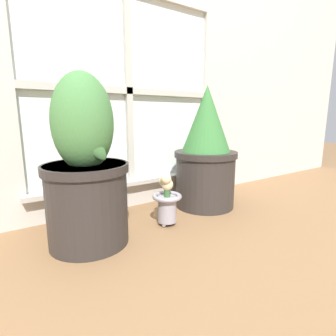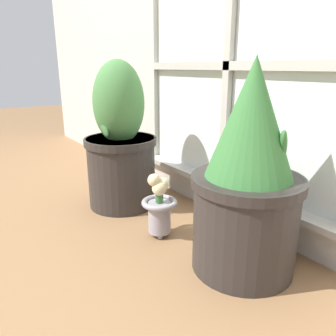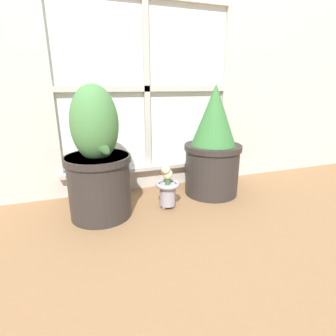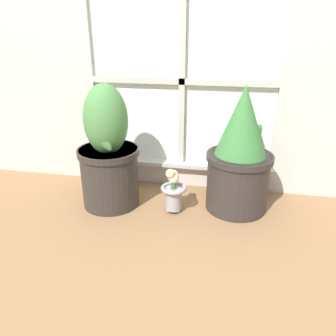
# 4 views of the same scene
# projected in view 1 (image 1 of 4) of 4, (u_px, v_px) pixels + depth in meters

# --- Properties ---
(ground_plane) EXTENTS (10.00, 10.00, 0.00)m
(ground_plane) POSITION_uv_depth(u_px,v_px,m) (186.00, 239.00, 1.13)
(ground_plane) COLOR olive
(potted_plant_left) EXTENTS (0.34, 0.34, 0.69)m
(potted_plant_left) POSITION_uv_depth(u_px,v_px,m) (86.00, 174.00, 1.05)
(potted_plant_left) COLOR #2D2826
(potted_plant_left) RESTS_ON ground_plane
(potted_plant_right) EXTENTS (0.36, 0.36, 0.69)m
(potted_plant_right) POSITION_uv_depth(u_px,v_px,m) (206.00, 154.00, 1.50)
(potted_plant_right) COLOR #2D2826
(potted_plant_right) RESTS_ON ground_plane
(flower_vase) EXTENTS (0.14, 0.14, 0.26)m
(flower_vase) POSITION_uv_depth(u_px,v_px,m) (167.00, 200.00, 1.26)
(flower_vase) COLOR #99939E
(flower_vase) RESTS_ON ground_plane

